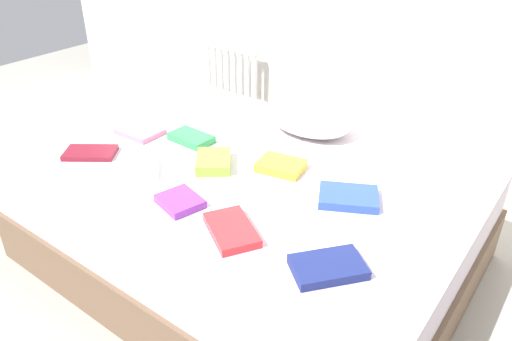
{
  "coord_description": "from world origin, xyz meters",
  "views": [
    {
      "loc": [
        1.19,
        -1.54,
        1.63
      ],
      "look_at": [
        0.0,
        0.05,
        0.48
      ],
      "focal_mm": 34.34,
      "sensor_mm": 36.0,
      "label": 1
    }
  ],
  "objects_px": {
    "textbook_green": "(191,138)",
    "textbook_pink": "(140,131)",
    "textbook_red": "(231,230)",
    "pillow": "(310,119)",
    "textbook_maroon": "(90,153)",
    "textbook_purple": "(180,201)",
    "textbook_lime": "(214,162)",
    "textbook_navy": "(328,267)",
    "textbook_yellow": "(281,166)",
    "bed": "(250,216)",
    "radiator": "(230,78)",
    "textbook_white": "(140,169)",
    "textbook_blue": "(348,197)"
  },
  "relations": [
    {
      "from": "textbook_red",
      "to": "radiator",
      "type": "bearing_deg",
      "value": 161.32
    },
    {
      "from": "radiator",
      "to": "textbook_purple",
      "type": "bearing_deg",
      "value": -56.71
    },
    {
      "from": "textbook_green",
      "to": "textbook_maroon",
      "type": "height_order",
      "value": "textbook_green"
    },
    {
      "from": "bed",
      "to": "pillow",
      "type": "bearing_deg",
      "value": 89.54
    },
    {
      "from": "textbook_blue",
      "to": "textbook_maroon",
      "type": "xyz_separation_m",
      "value": [
        -1.2,
        -0.39,
        -0.01
      ]
    },
    {
      "from": "textbook_maroon",
      "to": "textbook_yellow",
      "type": "relative_size",
      "value": 1.18
    },
    {
      "from": "textbook_yellow",
      "to": "textbook_purple",
      "type": "bearing_deg",
      "value": -119.62
    },
    {
      "from": "pillow",
      "to": "textbook_green",
      "type": "relative_size",
      "value": 2.09
    },
    {
      "from": "textbook_green",
      "to": "textbook_maroon",
      "type": "xyz_separation_m",
      "value": [
        -0.29,
        -0.41,
        -0.01
      ]
    },
    {
      "from": "textbook_red",
      "to": "textbook_white",
      "type": "distance_m",
      "value": 0.64
    },
    {
      "from": "textbook_purple",
      "to": "textbook_green",
      "type": "bearing_deg",
      "value": 144.01
    },
    {
      "from": "textbook_white",
      "to": "textbook_lime",
      "type": "bearing_deg",
      "value": 86.82
    },
    {
      "from": "radiator",
      "to": "textbook_white",
      "type": "height_order",
      "value": "radiator"
    },
    {
      "from": "radiator",
      "to": "textbook_green",
      "type": "relative_size",
      "value": 2.28
    },
    {
      "from": "bed",
      "to": "textbook_red",
      "type": "bearing_deg",
      "value": -60.75
    },
    {
      "from": "textbook_blue",
      "to": "textbook_yellow",
      "type": "height_order",
      "value": "textbook_yellow"
    },
    {
      "from": "pillow",
      "to": "textbook_green",
      "type": "xyz_separation_m",
      "value": [
        -0.43,
        -0.46,
        -0.06
      ]
    },
    {
      "from": "textbook_red",
      "to": "textbook_maroon",
      "type": "bearing_deg",
      "value": -152.73
    },
    {
      "from": "textbook_green",
      "to": "textbook_white",
      "type": "relative_size",
      "value": 1.11
    },
    {
      "from": "textbook_red",
      "to": "textbook_lime",
      "type": "bearing_deg",
      "value": 170.05
    },
    {
      "from": "textbook_maroon",
      "to": "textbook_purple",
      "type": "xyz_separation_m",
      "value": [
        0.66,
        -0.05,
        0.0
      ]
    },
    {
      "from": "radiator",
      "to": "textbook_red",
      "type": "height_order",
      "value": "radiator"
    },
    {
      "from": "textbook_red",
      "to": "textbook_white",
      "type": "bearing_deg",
      "value": -158.28
    },
    {
      "from": "radiator",
      "to": "textbook_purple",
      "type": "relative_size",
      "value": 2.87
    },
    {
      "from": "textbook_pink",
      "to": "textbook_purple",
      "type": "bearing_deg",
      "value": -29.66
    },
    {
      "from": "bed",
      "to": "textbook_white",
      "type": "bearing_deg",
      "value": -143.02
    },
    {
      "from": "pillow",
      "to": "radiator",
      "type": "bearing_deg",
      "value": 148.5
    },
    {
      "from": "textbook_green",
      "to": "textbook_yellow",
      "type": "distance_m",
      "value": 0.54
    },
    {
      "from": "textbook_red",
      "to": "textbook_yellow",
      "type": "bearing_deg",
      "value": 135.35
    },
    {
      "from": "textbook_green",
      "to": "textbook_red",
      "type": "height_order",
      "value": "textbook_green"
    },
    {
      "from": "textbook_red",
      "to": "textbook_yellow",
      "type": "xyz_separation_m",
      "value": [
        -0.12,
        0.51,
        0.0
      ]
    },
    {
      "from": "textbook_pink",
      "to": "textbook_yellow",
      "type": "xyz_separation_m",
      "value": [
        0.81,
        0.13,
        0.01
      ]
    },
    {
      "from": "textbook_blue",
      "to": "textbook_purple",
      "type": "distance_m",
      "value": 0.7
    },
    {
      "from": "bed",
      "to": "textbook_green",
      "type": "relative_size",
      "value": 9.01
    },
    {
      "from": "textbook_white",
      "to": "textbook_blue",
      "type": "distance_m",
      "value": 0.95
    },
    {
      "from": "textbook_green",
      "to": "textbook_lime",
      "type": "distance_m",
      "value": 0.3
    },
    {
      "from": "textbook_green",
      "to": "textbook_purple",
      "type": "bearing_deg",
      "value": -49.22
    },
    {
      "from": "pillow",
      "to": "textbook_white",
      "type": "relative_size",
      "value": 2.33
    },
    {
      "from": "textbook_green",
      "to": "textbook_pink",
      "type": "distance_m",
      "value": 0.3
    },
    {
      "from": "textbook_red",
      "to": "textbook_lime",
      "type": "height_order",
      "value": "textbook_lime"
    },
    {
      "from": "textbook_red",
      "to": "textbook_maroon",
      "type": "relative_size",
      "value": 1.02
    },
    {
      "from": "textbook_pink",
      "to": "textbook_purple",
      "type": "height_order",
      "value": "textbook_purple"
    },
    {
      "from": "bed",
      "to": "textbook_purple",
      "type": "relative_size",
      "value": 11.35
    },
    {
      "from": "textbook_blue",
      "to": "textbook_purple",
      "type": "relative_size",
      "value": 1.38
    },
    {
      "from": "textbook_purple",
      "to": "pillow",
      "type": "bearing_deg",
      "value": 101.05
    },
    {
      "from": "bed",
      "to": "textbook_maroon",
      "type": "height_order",
      "value": "textbook_maroon"
    },
    {
      "from": "textbook_green",
      "to": "textbook_lime",
      "type": "height_order",
      "value": "textbook_lime"
    },
    {
      "from": "textbook_navy",
      "to": "textbook_blue",
      "type": "xyz_separation_m",
      "value": [
        -0.15,
        0.43,
        0.0
      ]
    },
    {
      "from": "textbook_yellow",
      "to": "textbook_purple",
      "type": "xyz_separation_m",
      "value": [
        -0.17,
        -0.49,
        -0.0
      ]
    },
    {
      "from": "textbook_navy",
      "to": "textbook_pink",
      "type": "relative_size",
      "value": 1.08
    }
  ]
}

